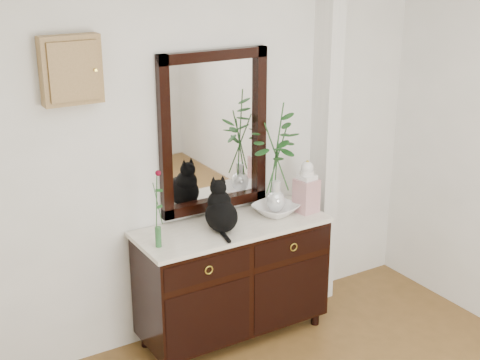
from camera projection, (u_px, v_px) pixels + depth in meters
wall_back at (200, 147)px, 4.48m from camera, size 3.60×0.04×2.70m
pilaster at (326, 130)px, 4.91m from camera, size 0.12×0.20×2.70m
sideboard at (233, 275)px, 4.62m from camera, size 1.33×0.52×0.82m
wall_mirror at (214, 132)px, 4.49m from camera, size 0.80×0.06×1.10m
key_cabinet at (71, 70)px, 3.84m from camera, size 0.35×0.10×0.40m
cat at (221, 206)px, 4.36m from camera, size 0.29×0.34×0.34m
lotus_bowl at (276, 209)px, 4.66m from camera, size 0.36×0.36×0.07m
vase_branches at (277, 158)px, 4.54m from camera, size 0.39×0.39×0.79m
bud_vase_rose at (157, 209)px, 4.08m from camera, size 0.07×0.07×0.51m
ginger_jar at (307, 186)px, 4.66m from camera, size 0.16×0.16×0.38m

